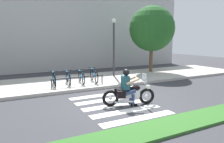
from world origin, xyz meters
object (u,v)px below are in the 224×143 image
Objects in this scene: rider at (127,85)px; bicycle_3 at (94,76)px; bicycle_1 at (68,78)px; bicycle_2 at (82,77)px; bicycle_0 at (54,79)px; motorcycle at (129,94)px; street_lamp at (114,42)px; bike_rack at (78,78)px; tree_near_rack at (152,29)px.

rider is 4.24m from bicycle_3.
bicycle_3 is (1.51, -0.00, 0.02)m from bicycle_1.
bicycle_0 is at bearing -179.97° from bicycle_2.
motorcycle is 4.25m from bicycle_3.
bicycle_1 is at bearing 0.04° from bicycle_0.
motorcycle is 0.37m from rider.
bicycle_1 is at bearing -179.98° from bicycle_2.
bicycle_1 is at bearing 106.05° from motorcycle.
bicycle_3 reaches higher than bicycle_2.
street_lamp is at bearing 67.03° from rider.
bicycle_1 is 0.55× the size of bike_rack.
bike_rack is (-0.38, -0.55, 0.07)m from bicycle_2.
bicycle_1 is 0.99× the size of bicycle_2.
bicycle_1 is 0.67m from bike_rack.
bicycle_1 is at bearing -160.05° from street_lamp.
bicycle_3 is (2.26, -0.00, 0.01)m from bicycle_0.
bicycle_3 is 0.32× the size of tree_near_rack.
street_lamp reaches higher than bicycle_0.
motorcycle is 0.53× the size of street_lamp.
bicycle_0 is 1.51m from bicycle_2.
motorcycle is at bearing -112.23° from street_lamp.
rider is 0.37× the size of street_lamp.
bicycle_3 is 0.57× the size of bike_rack.
motorcycle reaches higher than bicycle_2.
bicycle_1 is at bearing 105.20° from rider.
bicycle_2 is at bearing 96.26° from motorcycle.
bike_rack is 4.03m from street_lamp.
bicycle_3 reaches higher than bicycle_0.
bicycle_2 is 0.68m from bike_rack.
rider is 0.91× the size of bicycle_2.
motorcycle is at bearing -77.11° from bike_rack.
bicycle_1 is 7.63m from tree_near_rack.
street_lamp reaches higher than rider.
rider is at bearing -134.31° from tree_near_rack.
motorcycle reaches higher than bicycle_0.
bike_rack is at bearing -161.21° from tree_near_rack.
bicycle_3 is (0.29, 4.24, 0.05)m from motorcycle.
rider is at bearing 162.30° from motorcycle.
tree_near_rack is (5.37, 1.66, 2.84)m from bicycle_3.
bicycle_1 reaches higher than bicycle_2.
bicycle_3 is at bearing -147.24° from street_lamp.
motorcycle is at bearing -133.82° from tree_near_rack.
motorcycle is 1.31× the size of bicycle_2.
motorcycle is at bearing -83.74° from bicycle_2.
bicycle_3 is at bearing 86.10° from motorcycle.
tree_near_rack is at bearing 18.79° from bike_rack.
street_lamp is (2.71, 1.26, 1.91)m from bicycle_2.
bicycle_2 is 0.75m from bicycle_3.
bicycle_3 is at bearing 85.08° from rider.
bicycle_3 is at bearing -0.10° from bicycle_2.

